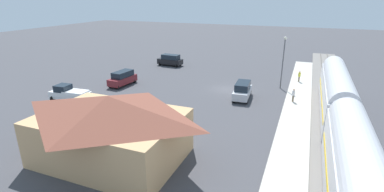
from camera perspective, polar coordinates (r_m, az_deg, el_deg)
name	(u,v)px	position (r m, az deg, el deg)	size (l,w,h in m)	color
ground_plane	(227,90)	(42.82, 6.99, 1.24)	(200.00, 200.00, 0.00)	#424247
railway_track	(331,101)	(41.68, 25.88, -0.98)	(4.80, 70.00, 0.30)	slate
platform	(299,97)	(41.51, 20.42, -0.23)	(3.20, 46.00, 0.30)	#B7B2A8
passenger_train	(343,121)	(28.31, 27.88, -4.39)	(2.93, 36.47, 4.98)	silver
station_building	(110,127)	(24.77, -15.90, -5.92)	(12.34, 8.93, 5.62)	tan
pedestrian_on_platform	(293,94)	(38.78, 19.51, 0.31)	(0.36, 0.36, 1.71)	brown
pedestrian_waiting_far	(299,76)	(48.29, 20.55, 3.80)	(0.36, 0.36, 1.71)	brown
suv_silver	(242,90)	(39.15, 9.98, 1.13)	(2.29, 5.02, 2.22)	silver
suv_black	(170,60)	(57.50, -4.34, 7.16)	(5.01, 2.62, 2.22)	black
suv_maroon	(123,78)	(45.68, -13.62, 3.49)	(2.36, 5.04, 2.22)	maroon
pickup_white	(69,94)	(40.94, -23.16, 0.45)	(5.54, 2.81, 2.14)	white
light_pole_near_platform	(283,56)	(44.08, 17.71, 7.51)	(0.44, 0.44, 7.69)	#515156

